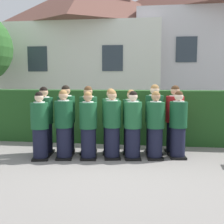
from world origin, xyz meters
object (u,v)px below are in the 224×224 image
student_rear_row_0 (45,122)px  student_front_row_1 (64,126)px  student_front_row_2 (88,127)px  student_rear_row_4 (131,123)px  student_rear_row_3 (111,123)px  student_front_row_5 (155,127)px  student_rear_row_5 (154,121)px  student_rear_row_1 (66,121)px  student_in_red_blazer (174,121)px  student_rear_row_2 (88,122)px  student_front_row_6 (178,126)px  student_front_row_3 (112,126)px  student_front_row_4 (133,127)px  student_front_row_0 (40,127)px

student_rear_row_0 → student_front_row_1: bearing=-30.0°
student_front_row_2 → student_rear_row_4: size_ratio=0.98×
student_front_row_1 → student_rear_row_3: size_ratio=0.99×
student_front_row_5 → student_rear_row_5: (-0.02, 0.47, 0.07)m
student_rear_row_1 → student_in_red_blazer: student_rear_row_1 is taller
student_front_row_5 → student_rear_row_4: bearing=145.8°
student_rear_row_0 → student_rear_row_1: 0.52m
student_rear_row_2 → student_rear_row_5: student_rear_row_5 is taller
student_rear_row_3 → student_in_red_blazer: size_ratio=0.96×
student_front_row_2 → student_rear_row_0: bearing=165.5°
student_front_row_1 → student_rear_row_0: (-0.59, 0.34, 0.03)m
student_front_row_6 → student_rear_row_5: (-0.54, 0.34, 0.07)m
student_front_row_3 → student_front_row_4: (0.47, 0.02, -0.01)m
student_front_row_6 → student_rear_row_1: size_ratio=0.93×
student_front_row_4 → student_in_red_blazer: size_ratio=0.93×
student_front_row_1 → student_rear_row_0: 0.68m
student_rear_row_3 → student_front_row_5: bearing=-16.1°
student_front_row_2 → student_rear_row_2: 0.49m
student_rear_row_1 → student_in_red_blazer: (2.63, 0.35, -0.00)m
student_front_row_4 → student_front_row_5: bearing=9.4°
student_front_row_6 → student_rear_row_3: bearing=173.4°
student_front_row_3 → student_rear_row_5: 1.12m
student_rear_row_1 → student_front_row_6: bearing=-1.5°
student_front_row_1 → student_in_red_blazer: 2.67m
student_front_row_0 → student_front_row_1: bearing=13.9°
student_front_row_0 → student_front_row_1: (0.52, 0.13, 0.02)m
student_rear_row_1 → student_rear_row_3: size_ratio=1.05×
student_front_row_3 → student_front_row_6: bearing=8.7°
student_front_row_1 → student_front_row_5: student_front_row_1 is taller
student_front_row_2 → student_rear_row_1: bearing=146.8°
student_rear_row_2 → student_in_red_blazer: 2.11m
student_rear_row_2 → student_front_row_1: bearing=-131.6°
student_in_red_blazer → student_rear_row_1: bearing=-172.3°
student_front_row_4 → student_rear_row_2: (-1.10, 0.33, 0.05)m
student_front_row_5 → student_rear_row_5: size_ratio=0.92×
student_front_row_3 → student_in_red_blazer: student_in_red_blazer is taller
student_front_row_3 → student_rear_row_1: student_rear_row_1 is taller
student_rear_row_2 → student_rear_row_3: student_rear_row_2 is taller
student_front_row_5 → student_rear_row_3: bearing=163.9°
student_front_row_4 → student_front_row_5: 0.51m
student_front_row_1 → student_front_row_3: (1.09, 0.16, -0.00)m
student_front_row_2 → student_front_row_3: (0.53, 0.12, 0.02)m
student_front_row_3 → student_rear_row_2: size_ratio=0.95×
student_front_row_1 → student_front_row_6: (2.59, 0.39, -0.01)m
student_front_row_0 → student_rear_row_5: (2.57, 0.86, 0.08)m
student_rear_row_0 → student_rear_row_5: size_ratio=0.97×
student_front_row_3 → student_rear_row_4: student_front_row_3 is taller
student_front_row_6 → student_rear_row_1: 2.67m
student_rear_row_3 → student_rear_row_4: size_ratio=1.02×
student_front_row_5 → student_rear_row_4: student_rear_row_4 is taller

